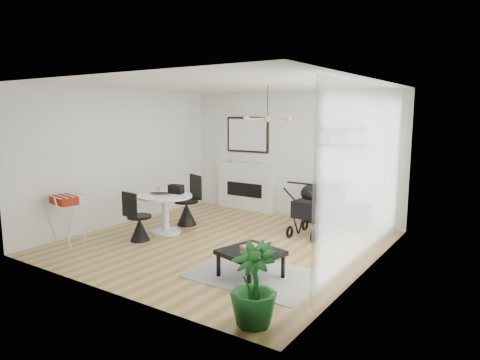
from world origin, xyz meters
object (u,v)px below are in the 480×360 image
Objects in this scene: stroller at (311,211)px; coffee_table at (251,253)px; drying_rack at (68,218)px; dining_table at (165,208)px; crt_tv at (337,191)px; tv_console at (337,214)px; potted_plant at (254,285)px; fireplace at (246,181)px.

stroller reaches higher than coffee_table.
dining_table is at bearing 65.82° from drying_rack.
stroller is (2.30, 1.43, -0.03)m from dining_table.
crt_tv reaches higher than dining_table.
tv_console is 1.02m from stroller.
crt_tv is 0.59× the size of drying_rack.
crt_tv reaches higher than tv_console.
stroller is 3.62m from potted_plant.
tv_console is 4.55m from potted_plant.
tv_console is 3.37m from coffee_table.
potted_plant is (0.80, -4.47, 0.22)m from tv_console.
crt_tv is at bearing 100.32° from potted_plant.
drying_rack is at bearing -137.18° from stroller.
crt_tv is 0.58× the size of potted_plant.
fireplace is 2.46m from stroller.
stroller reaches higher than drying_rack.
crt_tv is at bearing -164.08° from tv_console.
fireplace is 2.35m from tv_console.
dining_table is 3.84m from potted_plant.
coffee_table is at bearing -56.08° from fireplace.
tv_console reaches higher than coffee_table.
fireplace is at bearing 123.89° from potted_plant.
stroller reaches higher than crt_tv.
crt_tv is 1.01m from stroller.
potted_plant is at bearing 0.86° from drying_rack.
fireplace is at bearing 176.32° from tv_console.
coffee_table is (2.37, -3.52, -0.34)m from fireplace.
dining_table is 1.12× the size of potted_plant.
dining_table is 1.69m from drying_rack.
potted_plant is at bearing -32.47° from dining_table.
tv_console is 1.22× the size of dining_table.
stroller is at bearing -97.10° from crt_tv.
potted_plant is at bearing -56.20° from coffee_table.
stroller is at bearing 105.00° from potted_plant.
fireplace is 2.30m from crt_tv.
tv_console is at bearing 58.25° from drying_rack.
coffee_table is (0.20, -2.39, -0.11)m from stroller.
fireplace is 2.46× the size of drying_rack.
stroller is at bearing -27.51° from fireplace.
coffee_table is at bearing 17.16° from drying_rack.
potted_plant is (0.74, -1.10, 0.11)m from coffee_table.
fireplace reaches higher than stroller.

